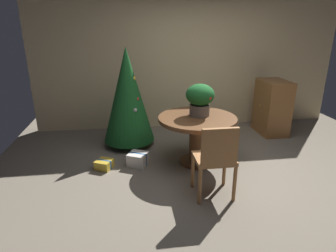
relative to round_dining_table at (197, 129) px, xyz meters
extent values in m
plane|color=#756B5B|center=(0.24, -0.42, -0.55)|extent=(6.60, 6.60, 0.00)
cube|color=beige|center=(0.24, 1.78, 0.75)|extent=(6.00, 0.10, 2.60)
cylinder|color=brown|center=(0.00, 0.00, -0.53)|extent=(0.50, 0.50, 0.04)
cylinder|color=brown|center=(0.00, 0.00, -0.19)|extent=(0.22, 0.22, 0.63)
cylinder|color=brown|center=(0.00, 0.00, 0.15)|extent=(1.14, 1.14, 0.06)
cylinder|color=#665B51|center=(0.04, 0.07, 0.26)|extent=(0.29, 0.29, 0.17)
ellipsoid|color=#195623|center=(0.04, 0.07, 0.49)|extent=(0.41, 0.41, 0.31)
sphere|color=red|center=(-0.11, 0.11, 0.49)|extent=(0.06, 0.06, 0.06)
sphere|color=red|center=(-0.07, 0.11, 0.48)|extent=(0.08, 0.08, 0.08)
sphere|color=red|center=(0.13, -0.08, 0.48)|extent=(0.07, 0.07, 0.07)
cylinder|color=#9E6B3D|center=(-0.21, -0.68, -0.32)|extent=(0.04, 0.04, 0.45)
cylinder|color=#9E6B3D|center=(0.21, -0.68, -0.32)|extent=(0.04, 0.04, 0.45)
cylinder|color=#9E6B3D|center=(-0.21, -1.05, -0.32)|extent=(0.04, 0.04, 0.45)
cylinder|color=#9E6B3D|center=(0.21, -1.05, -0.32)|extent=(0.04, 0.04, 0.45)
cube|color=#9E6B3D|center=(0.00, -0.86, -0.07)|extent=(0.46, 0.41, 0.05)
cube|color=#9E6B3D|center=(0.00, -1.04, 0.17)|extent=(0.42, 0.05, 0.43)
cylinder|color=brown|center=(-0.99, 0.85, -0.50)|extent=(0.10, 0.10, 0.10)
cone|color=#195623|center=(-0.99, 0.85, 0.33)|extent=(0.86, 0.86, 1.57)
sphere|color=red|center=(-1.01, 0.97, 0.63)|extent=(0.06, 0.06, 0.06)
sphere|color=gold|center=(-1.07, 0.94, 0.62)|extent=(0.07, 0.07, 0.07)
sphere|color=red|center=(-0.84, 0.71, 0.30)|extent=(0.06, 0.06, 0.06)
sphere|color=gold|center=(-0.71, 0.82, -0.03)|extent=(0.05, 0.05, 0.05)
sphere|color=silver|center=(-0.88, 0.61, 0.14)|extent=(0.06, 0.06, 0.06)
sphere|color=silver|center=(-0.69, 0.81, -0.09)|extent=(0.06, 0.06, 0.06)
sphere|color=gold|center=(-0.88, 0.80, 0.62)|extent=(0.07, 0.07, 0.07)
cube|color=gold|center=(-1.37, 0.00, -0.48)|extent=(0.29, 0.30, 0.13)
cube|color=#1E569E|center=(-1.37, 0.00, -0.48)|extent=(0.21, 0.12, 0.13)
cube|color=silver|center=(-0.88, 0.04, -0.45)|extent=(0.35, 0.35, 0.19)
cube|color=#1E569E|center=(-0.88, 0.04, -0.45)|extent=(0.26, 0.15, 0.19)
cube|color=brown|center=(1.72, 1.06, -0.04)|extent=(0.46, 0.69, 1.02)
sphere|color=#B29338|center=(1.48, 1.06, 0.01)|extent=(0.04, 0.04, 0.04)
cylinder|color=#4C382D|center=(0.64, 0.98, -0.49)|extent=(0.20, 0.20, 0.13)
sphere|color=#287533|center=(0.64, 0.98, -0.28)|extent=(0.35, 0.35, 0.35)
camera|label=1|loc=(-0.98, -3.86, 1.44)|focal=30.76mm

